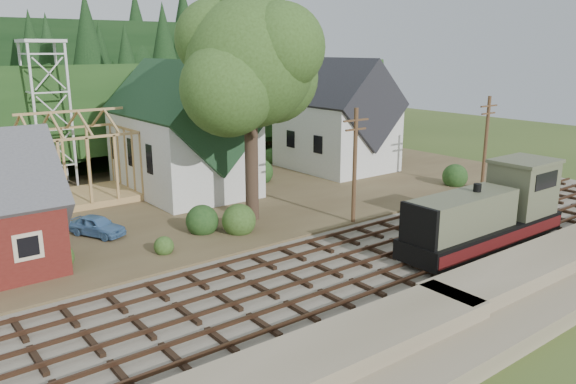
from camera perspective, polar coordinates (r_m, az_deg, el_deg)
ground at (r=30.49m, az=3.97°, el=-8.29°), size 140.00×140.00×0.00m
embankment at (r=25.44m, az=17.19°, el=-13.80°), size 64.00×5.00×1.60m
railroad_bed at (r=30.46m, az=3.97°, el=-8.15°), size 64.00×11.00×0.16m
village_flat at (r=44.74m, az=-11.54°, el=-0.90°), size 64.00×26.00×0.30m
hillside at (r=66.69m, az=-20.83°, el=3.33°), size 70.00×28.96×12.74m
ridge at (r=81.95m, az=-24.21°, el=4.92°), size 80.00×20.00×12.00m
church at (r=46.08m, az=-10.56°, el=5.98°), size 8.40×15.17×13.00m
farmhouse at (r=54.74m, az=4.91°, el=7.15°), size 8.40×10.80×10.60m
timber_frame at (r=45.56m, az=-20.78°, el=2.75°), size 8.20×6.20×6.99m
lattice_tower at (r=50.57m, az=-23.56°, el=11.31°), size 3.20×3.20×12.12m
big_tree at (r=37.45m, az=-3.73°, el=12.05°), size 10.90×8.40×14.70m
telegraph_pole_near at (r=37.48m, az=6.79°, el=2.77°), size 2.20×0.28×8.00m
telegraph_pole_far at (r=49.05m, az=19.45°, el=4.80°), size 2.20×0.28×8.00m
locomotive at (r=35.45m, az=19.80°, el=-2.14°), size 12.32×3.08×4.92m
car_blue at (r=37.22m, az=-18.85°, el=-3.24°), size 3.07×4.12×1.31m
car_red at (r=57.62m, az=8.70°, el=3.48°), size 4.92×2.45×1.34m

